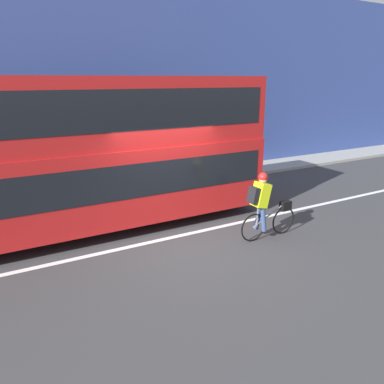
% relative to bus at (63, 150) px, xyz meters
% --- Properties ---
extents(ground_plane, '(80.00, 80.00, 0.00)m').
position_rel_bus_xyz_m(ground_plane, '(2.03, -1.62, -2.01)').
color(ground_plane, '#38383A').
extents(road_center_line, '(50.00, 0.14, 0.01)m').
position_rel_bus_xyz_m(road_center_line, '(2.03, -1.52, -2.01)').
color(road_center_line, silver).
rests_on(road_center_line, ground_plane).
extents(sidewalk_curb, '(60.00, 1.63, 0.11)m').
position_rel_bus_xyz_m(sidewalk_curb, '(2.03, 2.92, -1.95)').
color(sidewalk_curb, gray).
rests_on(sidewalk_curb, ground_plane).
extents(building_facade, '(60.00, 0.30, 6.91)m').
position_rel_bus_xyz_m(building_facade, '(2.03, 3.89, 1.44)').
color(building_facade, '#33478C').
rests_on(building_facade, ground_plane).
extents(bus, '(9.69, 2.45, 3.62)m').
position_rel_bus_xyz_m(bus, '(0.00, 0.00, 0.00)').
color(bus, black).
rests_on(bus, ground_plane).
extents(cyclist_on_bike, '(1.57, 0.32, 1.59)m').
position_rel_bus_xyz_m(cyclist_on_bike, '(3.78, -2.59, -1.15)').
color(cyclist_on_bike, black).
rests_on(cyclist_on_bike, ground_plane).
extents(trash_bin, '(0.50, 0.50, 1.02)m').
position_rel_bus_xyz_m(trash_bin, '(1.87, 2.84, -1.39)').
color(trash_bin, '#515156').
rests_on(trash_bin, sidewalk_curb).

